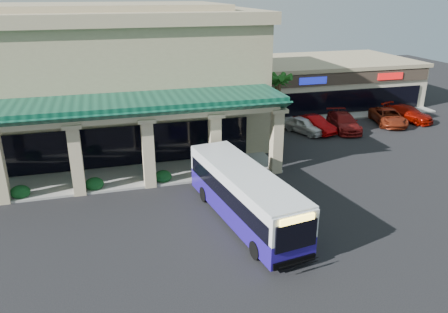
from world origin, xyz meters
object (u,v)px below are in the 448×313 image
object	(u,v)px
pedestrian	(283,205)
car_extra	(408,114)
car_silver	(305,125)
car_red	(344,122)
car_white	(315,124)
car_gray	(388,117)
transit_bus	(244,196)

from	to	relation	value
pedestrian	car_extra	size ratio (longest dim) A/B	0.35
car_silver	car_extra	world-z (taller)	car_extra
pedestrian	car_red	xyz separation A→B (m)	(12.19, 14.35, -0.11)
pedestrian	car_red	world-z (taller)	pedestrian
car_white	car_silver	bearing A→B (deg)	163.94
car_extra	car_silver	bearing A→B (deg)	162.76
car_red	car_extra	xyz separation A→B (m)	(7.80, 1.05, -0.03)
car_silver	car_red	bearing A→B (deg)	-25.52
car_red	car_extra	world-z (taller)	car_red
car_white	car_gray	xyz separation A→B (m)	(8.11, 0.36, 0.01)
car_silver	car_gray	xyz separation A→B (m)	(9.12, 0.36, 0.01)
car_silver	car_white	bearing A→B (deg)	-22.62
car_extra	transit_bus	bearing A→B (deg)	-167.42
car_gray	car_extra	distance (m)	2.62
transit_bus	car_gray	bearing A→B (deg)	28.02
car_red	car_extra	size ratio (longest dim) A/B	1.05
car_red	car_gray	bearing A→B (deg)	17.45
car_white	car_red	xyz separation A→B (m)	(2.89, -0.19, 0.04)
transit_bus	car_gray	size ratio (longest dim) A/B	2.04
transit_bus	car_gray	world-z (taller)	transit_bus
pedestrian	car_gray	xyz separation A→B (m)	(17.41, 14.90, -0.14)
car_silver	car_gray	bearing A→B (deg)	-20.45
transit_bus	car_silver	distance (m)	17.60
transit_bus	car_gray	xyz separation A→B (m)	(19.60, 14.47, -0.79)
car_red	car_gray	xyz separation A→B (m)	(5.22, 0.55, -0.03)
pedestrian	car_gray	size ratio (longest dim) A/B	0.33
pedestrian	car_gray	bearing A→B (deg)	-29.53
car_white	pedestrian	bearing A→B (deg)	-138.73
car_red	car_extra	bearing A→B (deg)	19.11
pedestrian	car_extra	world-z (taller)	pedestrian
pedestrian	car_silver	distance (m)	16.74
car_red	car_extra	distance (m)	7.87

